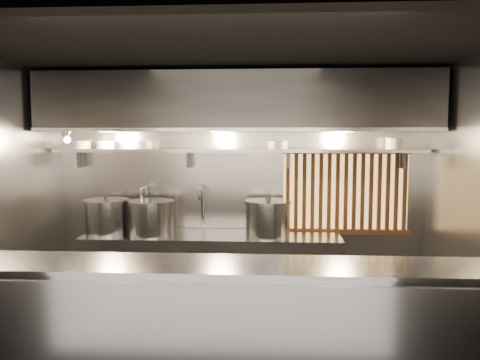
# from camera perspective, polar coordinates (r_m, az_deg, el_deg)

# --- Properties ---
(floor) EXTENTS (4.50, 4.50, 0.00)m
(floor) POSITION_cam_1_polar(r_m,az_deg,el_deg) (4.73, -1.28, -20.32)
(floor) COLOR black
(floor) RESTS_ON ground
(ceiling) EXTENTS (4.50, 4.50, 0.00)m
(ceiling) POSITION_cam_1_polar(r_m,az_deg,el_deg) (4.33, -1.36, 15.35)
(ceiling) COLOR black
(ceiling) RESTS_ON wall_back
(wall_back) EXTENTS (4.50, 0.00, 4.50)m
(wall_back) POSITION_cam_1_polar(r_m,az_deg,el_deg) (5.80, -0.12, -1.10)
(wall_back) COLOR gray
(wall_back) RESTS_ON floor
(wall_right) EXTENTS (0.00, 3.00, 3.00)m
(wall_right) POSITION_cam_1_polar(r_m,az_deg,el_deg) (4.70, 27.22, -3.17)
(wall_right) COLOR gray
(wall_right) RESTS_ON floor
(serving_counter) EXTENTS (4.50, 0.56, 1.13)m
(serving_counter) POSITION_cam_1_polar(r_m,az_deg,el_deg) (3.62, -2.59, -18.77)
(serving_counter) COLOR #97979C
(serving_counter) RESTS_ON floor
(cooking_bench) EXTENTS (3.00, 0.70, 0.90)m
(cooking_bench) POSITION_cam_1_polar(r_m,az_deg,el_deg) (5.65, -3.45, -11.12)
(cooking_bench) COLOR #97979C
(cooking_bench) RESTS_ON floor
(bowl_shelf) EXTENTS (4.40, 0.34, 0.04)m
(bowl_shelf) POSITION_cam_1_polar(r_m,az_deg,el_deg) (5.58, -0.23, 3.60)
(bowl_shelf) COLOR #97979C
(bowl_shelf) RESTS_ON wall_back
(exhaust_hood) EXTENTS (4.40, 0.81, 0.65)m
(exhaust_hood) POSITION_cam_1_polar(r_m,az_deg,el_deg) (5.37, -0.38, 9.34)
(exhaust_hood) COLOR #2D2D30
(exhaust_hood) RESTS_ON ceiling
(wood_screen) EXTENTS (1.56, 0.09, 1.04)m
(wood_screen) POSITION_cam_1_polar(r_m,az_deg,el_deg) (5.82, 12.74, -1.40)
(wood_screen) COLOR #FFCD72
(wood_screen) RESTS_ON wall_back
(faucet_left) EXTENTS (0.04, 0.30, 0.50)m
(faucet_left) POSITION_cam_1_polar(r_m,az_deg,el_deg) (5.86, -11.51, -2.05)
(faucet_left) COLOR silver
(faucet_left) RESTS_ON wall_back
(faucet_right) EXTENTS (0.04, 0.30, 0.50)m
(faucet_right) POSITION_cam_1_polar(r_m,az_deg,el_deg) (5.72, -4.71, -2.14)
(faucet_right) COLOR silver
(faucet_right) RESTS_ON wall_back
(heat_lamp) EXTENTS (0.25, 0.35, 0.20)m
(heat_lamp) POSITION_cam_1_polar(r_m,az_deg,el_deg) (5.57, -20.51, 5.19)
(heat_lamp) COLOR #97979C
(heat_lamp) RESTS_ON exhaust_hood
(pendant_bulb) EXTENTS (0.09, 0.09, 0.19)m
(pendant_bulb) POSITION_cam_1_polar(r_m,az_deg,el_deg) (5.47, -1.36, 4.42)
(pendant_bulb) COLOR #2D2D30
(pendant_bulb) RESTS_ON exhaust_hood
(stock_pot_left) EXTENTS (0.65, 0.65, 0.45)m
(stock_pot_left) POSITION_cam_1_polar(r_m,az_deg,el_deg) (5.78, -15.90, -4.27)
(stock_pot_left) COLOR #97979C
(stock_pot_left) RESTS_ON cooking_bench
(stock_pot_mid) EXTENTS (0.67, 0.67, 0.44)m
(stock_pot_mid) POSITION_cam_1_polar(r_m,az_deg,el_deg) (5.58, -10.78, -4.51)
(stock_pot_mid) COLOR #97979C
(stock_pot_mid) RESTS_ON cooking_bench
(stock_pot_right) EXTENTS (0.69, 0.69, 0.46)m
(stock_pot_right) POSITION_cam_1_polar(r_m,az_deg,el_deg) (5.42, 3.42, -4.66)
(stock_pot_right) COLOR #97979C
(stock_pot_right) RESTS_ON cooking_bench
(bowl_stack_0) EXTENTS (0.24, 0.24, 0.09)m
(bowl_stack_0) POSITION_cam_1_polar(r_m,az_deg,el_deg) (6.01, -18.79, 4.08)
(bowl_stack_0) COLOR white
(bowl_stack_0) RESTS_ON bowl_shelf
(bowl_stack_1) EXTENTS (0.23, 0.23, 0.09)m
(bowl_stack_1) POSITION_cam_1_polar(r_m,az_deg,el_deg) (5.90, -16.05, 4.14)
(bowl_stack_1) COLOR white
(bowl_stack_1) RESTS_ON bowl_shelf
(bowl_stack_2) EXTENTS (0.23, 0.23, 0.09)m
(bowl_stack_2) POSITION_cam_1_polar(r_m,az_deg,el_deg) (5.77, -11.76, 4.21)
(bowl_stack_2) COLOR white
(bowl_stack_2) RESTS_ON bowl_shelf
(bowl_stack_3) EXTENTS (0.24, 0.24, 0.09)m
(bowl_stack_3) POSITION_cam_1_polar(r_m,az_deg,el_deg) (5.57, 4.65, 4.27)
(bowl_stack_3) COLOR white
(bowl_stack_3) RESTS_ON bowl_shelf
(bowl_stack_4) EXTENTS (0.20, 0.20, 0.13)m
(bowl_stack_4) POSITION_cam_1_polar(r_m,az_deg,el_deg) (5.76, 18.26, 4.24)
(bowl_stack_4) COLOR white
(bowl_stack_4) RESTS_ON bowl_shelf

